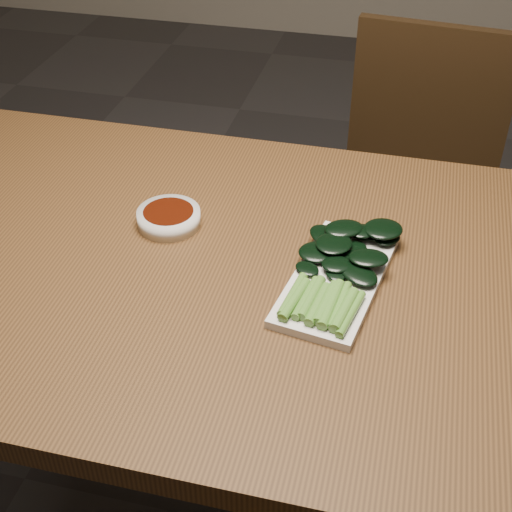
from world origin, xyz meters
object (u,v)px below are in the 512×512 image
at_px(table, 252,299).
at_px(sauce_bowl, 169,218).
at_px(chair_far, 410,202).
at_px(serving_plate, 336,280).
at_px(gai_lan, 342,263).

distance_m(table, sauce_bowl, 0.20).
bearing_deg(chair_far, table, -103.53).
relative_size(table, sauce_bowl, 13.13).
bearing_deg(sauce_bowl, serving_plate, -16.39).
bearing_deg(gai_lan, chair_far, 81.66).
bearing_deg(sauce_bowl, table, -24.76).
relative_size(chair_far, gai_lan, 3.11).
distance_m(chair_far, sauce_bowl, 0.76).
bearing_deg(gai_lan, serving_plate, -104.45).
xyz_separation_m(chair_far, gai_lan, (-0.10, -0.65, 0.29)).
bearing_deg(chair_far, serving_plate, -92.23).
distance_m(sauce_bowl, gai_lan, 0.31).
bearing_deg(chair_far, sauce_bowl, -118.12).
bearing_deg(sauce_bowl, gai_lan, -12.57).
bearing_deg(serving_plate, chair_far, 81.47).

